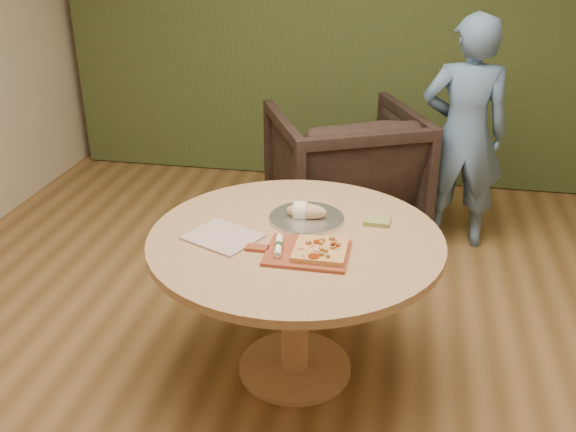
# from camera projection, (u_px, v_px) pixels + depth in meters

# --- Properties ---
(room_shell) EXTENTS (5.04, 6.04, 2.84)m
(room_shell) POSITION_uv_depth(u_px,v_px,m) (293.00, 111.00, 2.39)
(room_shell) COLOR olive
(room_shell) RESTS_ON ground
(curtain) EXTENTS (4.80, 0.14, 2.78)m
(curtain) POSITION_uv_depth(u_px,v_px,m) (360.00, 8.00, 4.96)
(curtain) COLOR #303E1C
(curtain) RESTS_ON ground
(pedestal_table) EXTENTS (1.34, 1.34, 0.75)m
(pedestal_table) POSITION_uv_depth(u_px,v_px,m) (296.00, 263.00, 2.95)
(pedestal_table) COLOR tan
(pedestal_table) RESTS_ON ground
(pizza_paddle) EXTENTS (0.45, 0.28, 0.01)m
(pizza_paddle) POSITION_uv_depth(u_px,v_px,m) (305.00, 253.00, 2.73)
(pizza_paddle) COLOR #994026
(pizza_paddle) RESTS_ON pedestal_table
(flatbread_pizza) EXTENTS (0.22, 0.22, 0.04)m
(flatbread_pizza) POSITION_uv_depth(u_px,v_px,m) (321.00, 250.00, 2.71)
(flatbread_pizza) COLOR #E1A657
(flatbread_pizza) RESTS_ON pizza_paddle
(cutlery_roll) EXTENTS (0.05, 0.20, 0.03)m
(cutlery_roll) POSITION_uv_depth(u_px,v_px,m) (279.00, 246.00, 2.74)
(cutlery_roll) COLOR white
(cutlery_roll) RESTS_ON pizza_paddle
(newspaper) EXTENTS (0.38, 0.35, 0.01)m
(newspaper) POSITION_uv_depth(u_px,v_px,m) (223.00, 237.00, 2.87)
(newspaper) COLOR silver
(newspaper) RESTS_ON pedestal_table
(serving_tray) EXTENTS (0.36, 0.36, 0.02)m
(serving_tray) POSITION_uv_depth(u_px,v_px,m) (307.00, 218.00, 3.04)
(serving_tray) COLOR silver
(serving_tray) RESTS_ON pedestal_table
(bread_roll) EXTENTS (0.19, 0.09, 0.09)m
(bread_roll) POSITION_uv_depth(u_px,v_px,m) (305.00, 211.00, 3.02)
(bread_roll) COLOR tan
(bread_roll) RESTS_ON serving_tray
(green_packet) EXTENTS (0.12, 0.10, 0.02)m
(green_packet) POSITION_uv_depth(u_px,v_px,m) (377.00, 221.00, 3.01)
(green_packet) COLOR olive
(green_packet) RESTS_ON pedestal_table
(armchair) EXTENTS (1.23, 1.20, 0.98)m
(armchair) POSITION_uv_depth(u_px,v_px,m) (344.00, 164.00, 4.45)
(armchair) COLOR black
(armchair) RESTS_ON ground
(person_standing) EXTENTS (0.58, 0.40, 1.54)m
(person_standing) POSITION_uv_depth(u_px,v_px,m) (464.00, 135.00, 4.13)
(person_standing) COLOR #52749C
(person_standing) RESTS_ON ground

